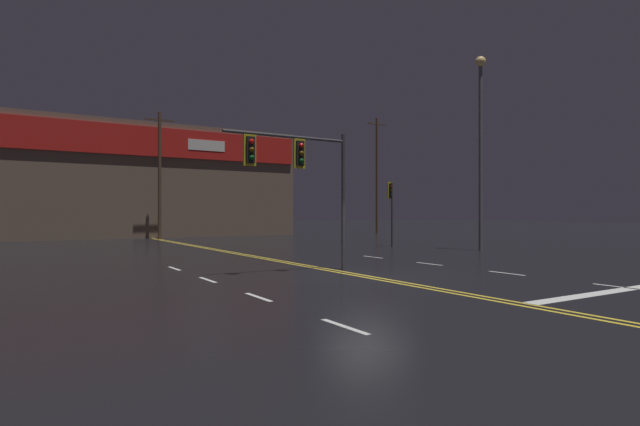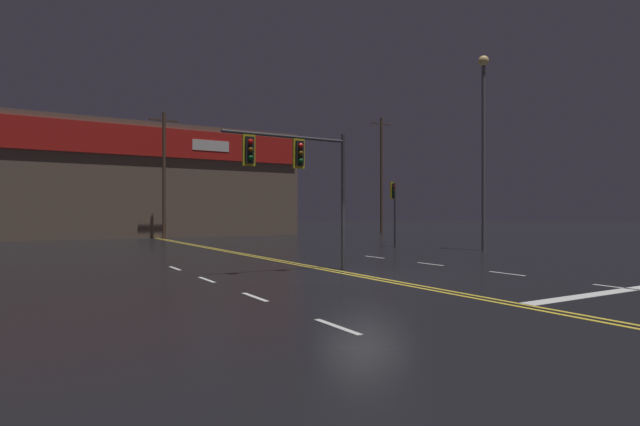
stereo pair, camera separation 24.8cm
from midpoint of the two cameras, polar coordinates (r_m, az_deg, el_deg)
name	(u,v)px [view 1 (the left image)]	position (r m, az deg, el deg)	size (l,w,h in m)	color
ground_plane	(365,276)	(15.86, 4.70, -7.24)	(200.00, 200.00, 0.00)	black
road_markings	(406,278)	(15.56, 9.38, -7.36)	(13.34, 60.00, 0.01)	gold
traffic_signal_median	(296,164)	(16.70, -3.18, 5.60)	(4.55, 0.36, 4.78)	#38383D
traffic_signal_corner_northeast	(391,199)	(30.03, 7.89, 1.56)	(0.42, 0.36, 3.85)	#38383D
streetlight_near_right	(481,128)	(28.48, 17.63, 9.22)	(0.56, 0.56, 10.44)	#59595E
building_backdrop	(138,183)	(47.28, -20.26, 3.27)	(26.05, 10.23, 9.41)	brown
utility_pole_row	(147,162)	(40.47, -19.34, 5.53)	(45.39, 0.26, 12.65)	#4C3828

